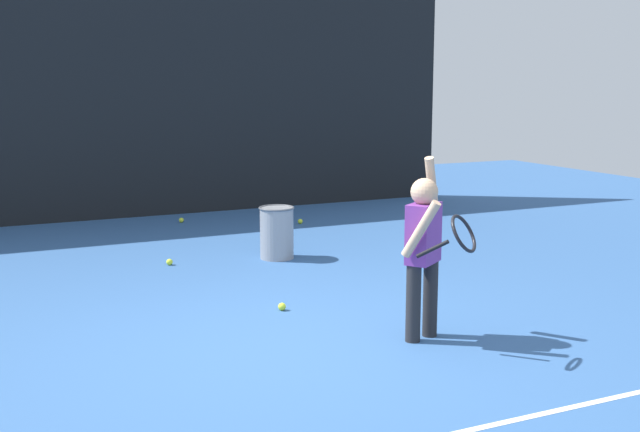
{
  "coord_description": "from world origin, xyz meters",
  "views": [
    {
      "loc": [
        -2.07,
        -5.03,
        1.91
      ],
      "look_at": [
        0.5,
        0.48,
        0.85
      ],
      "focal_mm": 44.24,
      "sensor_mm": 36.0,
      "label": 1
    }
  ],
  "objects_px": {
    "tennis_ball_2": "(300,221)",
    "tennis_ball_4": "(169,262)",
    "tennis_player": "(425,244)",
    "ball_hopper": "(277,232)",
    "tennis_ball_3": "(282,307)",
    "tennis_ball_0": "(181,220)"
  },
  "relations": [
    {
      "from": "tennis_ball_2",
      "to": "tennis_ball_4",
      "type": "relative_size",
      "value": 1.0
    },
    {
      "from": "tennis_player",
      "to": "tennis_ball_2",
      "type": "relative_size",
      "value": 20.46
    },
    {
      "from": "tennis_ball_4",
      "to": "ball_hopper",
      "type": "bearing_deg",
      "value": -8.72
    },
    {
      "from": "tennis_ball_2",
      "to": "tennis_ball_3",
      "type": "height_order",
      "value": "same"
    },
    {
      "from": "tennis_ball_0",
      "to": "tennis_ball_4",
      "type": "relative_size",
      "value": 1.0
    },
    {
      "from": "tennis_player",
      "to": "tennis_ball_3",
      "type": "xyz_separation_m",
      "value": [
        -0.67,
        1.13,
        -0.69
      ]
    },
    {
      "from": "tennis_player",
      "to": "tennis_ball_0",
      "type": "height_order",
      "value": "tennis_player"
    },
    {
      "from": "ball_hopper",
      "to": "tennis_ball_3",
      "type": "bearing_deg",
      "value": -110.65
    },
    {
      "from": "tennis_ball_0",
      "to": "tennis_player",
      "type": "bearing_deg",
      "value": -86.33
    },
    {
      "from": "ball_hopper",
      "to": "tennis_ball_2",
      "type": "xyz_separation_m",
      "value": [
        1.04,
        1.77,
        -0.26
      ]
    },
    {
      "from": "tennis_player",
      "to": "tennis_ball_2",
      "type": "height_order",
      "value": "tennis_player"
    },
    {
      "from": "tennis_ball_0",
      "to": "tennis_ball_2",
      "type": "relative_size",
      "value": 1.0
    },
    {
      "from": "tennis_player",
      "to": "tennis_ball_0",
      "type": "relative_size",
      "value": 20.46
    },
    {
      "from": "tennis_ball_0",
      "to": "tennis_ball_2",
      "type": "xyz_separation_m",
      "value": [
        1.41,
        -0.76,
        0.0
      ]
    },
    {
      "from": "tennis_ball_2",
      "to": "tennis_player",
      "type": "bearing_deg",
      "value": -102.69
    },
    {
      "from": "tennis_player",
      "to": "tennis_ball_4",
      "type": "bearing_deg",
      "value": 74.44
    },
    {
      "from": "tennis_ball_0",
      "to": "tennis_ball_2",
      "type": "bearing_deg",
      "value": -28.35
    },
    {
      "from": "tennis_ball_3",
      "to": "tennis_ball_0",
      "type": "bearing_deg",
      "value": 85.83
    },
    {
      "from": "tennis_ball_3",
      "to": "tennis_ball_4",
      "type": "height_order",
      "value": "same"
    },
    {
      "from": "tennis_player",
      "to": "tennis_ball_2",
      "type": "bearing_deg",
      "value": 42.12
    },
    {
      "from": "ball_hopper",
      "to": "tennis_ball_4",
      "type": "relative_size",
      "value": 8.52
    },
    {
      "from": "ball_hopper",
      "to": "tennis_ball_4",
      "type": "distance_m",
      "value": 1.17
    }
  ]
}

